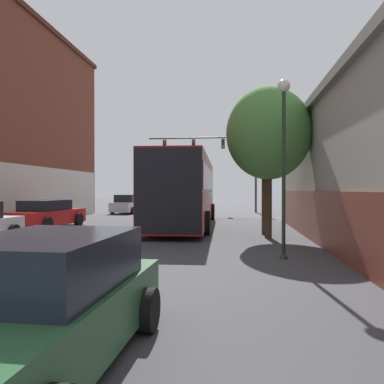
# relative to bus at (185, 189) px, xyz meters

# --- Properties ---
(lane_center_line) EXTENTS (0.14, 47.78, 0.01)m
(lane_center_line) POSITION_rel_bus_xyz_m (-2.07, -2.20, -1.93)
(lane_center_line) COLOR silver
(lane_center_line) RESTS_ON ground_plane
(bus) EXTENTS (3.13, 12.57, 3.45)m
(bus) POSITION_rel_bus_xyz_m (0.00, 0.00, 0.00)
(bus) COLOR maroon
(bus) RESTS_ON ground_plane
(hatchback_foreground) EXTENTS (1.99, 4.07, 1.39)m
(hatchback_foreground) POSITION_rel_bus_xyz_m (0.59, -15.62, -1.28)
(hatchback_foreground) COLOR #285633
(hatchback_foreground) RESTS_ON ground_plane
(parked_car_left_near) EXTENTS (2.27, 4.06, 1.47)m
(parked_car_left_near) POSITION_rel_bus_xyz_m (-5.90, 9.74, -1.25)
(parked_car_left_near) COLOR silver
(parked_car_left_near) RESTS_ON ground_plane
(parked_car_left_far) EXTENTS (2.16, 4.66, 1.38)m
(parked_car_left_far) POSITION_rel_bus_xyz_m (-6.45, -2.14, -1.27)
(parked_car_left_far) COLOR red
(parked_car_left_far) RESTS_ON ground_plane
(traffic_signal_gantry) EXTENTS (9.01, 0.36, 6.48)m
(traffic_signal_gantry) POSITION_rel_bus_xyz_m (1.20, 11.68, 2.93)
(traffic_signal_gantry) COLOR #333338
(traffic_signal_gantry) RESTS_ON ground_plane
(street_lamp) EXTENTS (0.35, 0.35, 4.88)m
(street_lamp) POSITION_rel_bus_xyz_m (3.91, -8.90, 1.07)
(street_lamp) COLOR #233323
(street_lamp) RESTS_ON ground_plane
(street_tree_near) EXTENTS (3.27, 2.95, 5.87)m
(street_tree_near) POSITION_rel_bus_xyz_m (3.87, -4.52, 2.12)
(street_tree_near) COLOR #3D2D1E
(street_tree_near) RESTS_ON ground_plane
(street_tree_far) EXTENTS (2.91, 2.61, 6.02)m
(street_tree_far) POSITION_rel_bus_xyz_m (3.78, -3.33, 2.47)
(street_tree_far) COLOR #4C3823
(street_tree_far) RESTS_ON ground_plane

